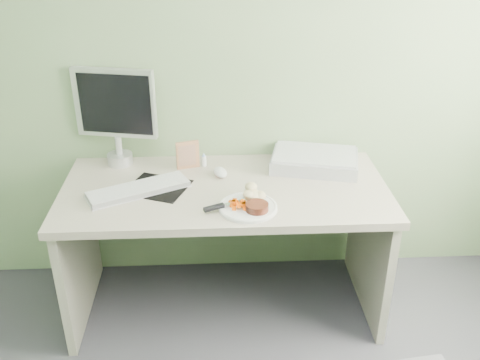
{
  "coord_description": "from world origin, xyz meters",
  "views": [
    {
      "loc": [
        -0.04,
        -0.69,
        1.96
      ],
      "look_at": [
        0.07,
        1.5,
        0.83
      ],
      "focal_mm": 40.0,
      "sensor_mm": 36.0,
      "label": 1
    }
  ],
  "objects_px": {
    "plate": "(248,207)",
    "desk": "(225,219)",
    "monitor": "(116,111)",
    "scanner": "(314,161)"
  },
  "relations": [
    {
      "from": "plate",
      "to": "monitor",
      "type": "relative_size",
      "value": 0.53
    },
    {
      "from": "scanner",
      "to": "plate",
      "type": "bearing_deg",
      "value": -118.79
    },
    {
      "from": "plate",
      "to": "desk",
      "type": "bearing_deg",
      "value": 114.79
    },
    {
      "from": "desk",
      "to": "scanner",
      "type": "height_order",
      "value": "scanner"
    },
    {
      "from": "plate",
      "to": "monitor",
      "type": "xyz_separation_m",
      "value": [
        -0.65,
        0.53,
        0.28
      ]
    },
    {
      "from": "desk",
      "to": "monitor",
      "type": "height_order",
      "value": "monitor"
    },
    {
      "from": "plate",
      "to": "scanner",
      "type": "bearing_deg",
      "value": 47.89
    },
    {
      "from": "monitor",
      "to": "desk",
      "type": "bearing_deg",
      "value": -17.66
    },
    {
      "from": "scanner",
      "to": "monitor",
      "type": "bearing_deg",
      "value": -172.9
    },
    {
      "from": "plate",
      "to": "monitor",
      "type": "distance_m",
      "value": 0.88
    }
  ]
}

